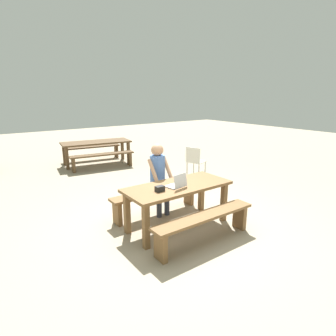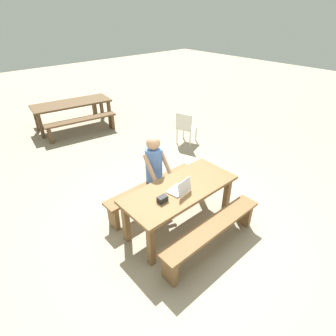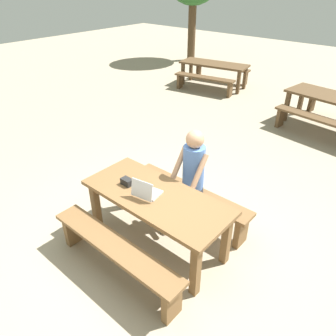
# 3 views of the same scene
# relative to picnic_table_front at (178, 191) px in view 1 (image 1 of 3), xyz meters

# --- Properties ---
(ground_plane) EXTENTS (30.00, 30.00, 0.00)m
(ground_plane) POSITION_rel_picnic_table_front_xyz_m (0.00, 0.00, -0.65)
(ground_plane) COLOR tan
(picnic_table_front) EXTENTS (1.86, 0.80, 0.77)m
(picnic_table_front) POSITION_rel_picnic_table_front_xyz_m (0.00, 0.00, 0.00)
(picnic_table_front) COLOR brown
(picnic_table_front) RESTS_ON ground
(bench_near) EXTENTS (1.86, 0.30, 0.47)m
(bench_near) POSITION_rel_picnic_table_front_xyz_m (0.00, -0.69, -0.30)
(bench_near) COLOR brown
(bench_near) RESTS_ON ground
(bench_far) EXTENTS (1.86, 0.30, 0.47)m
(bench_far) POSITION_rel_picnic_table_front_xyz_m (0.00, 0.69, -0.30)
(bench_far) COLOR brown
(bench_far) RESTS_ON ground
(laptop) EXTENTS (0.33, 0.31, 0.24)m
(laptop) POSITION_rel_picnic_table_front_xyz_m (-0.08, -0.08, 0.17)
(laptop) COLOR silver
(laptop) RESTS_ON picnic_table_front
(small_pouch) EXTENTS (0.14, 0.09, 0.09)m
(small_pouch) POSITION_rel_picnic_table_front_xyz_m (-0.42, -0.08, 0.16)
(small_pouch) COLOR black
(small_pouch) RESTS_ON picnic_table_front
(person_seated) EXTENTS (0.40, 0.40, 1.38)m
(person_seated) POSITION_rel_picnic_table_front_xyz_m (0.04, 0.65, 0.16)
(person_seated) COLOR #333847
(person_seated) RESTS_ON ground
(plastic_chair) EXTENTS (0.56, 0.56, 0.85)m
(plastic_chair) POSITION_rel_picnic_table_front_xyz_m (2.27, 2.15, -0.20)
(plastic_chair) COLOR silver
(plastic_chair) RESTS_ON ground
(picnic_table_mid) EXTENTS (2.28, 1.14, 0.75)m
(picnic_table_mid) POSITION_rel_picnic_table_front_xyz_m (0.59, 5.16, 0.00)
(picnic_table_mid) COLOR brown
(picnic_table_mid) RESTS_ON ground
(bench_mid_south) EXTENTS (1.98, 0.57, 0.47)m
(bench_mid_south) POSITION_rel_picnic_table_front_xyz_m (0.49, 4.45, -0.29)
(bench_mid_south) COLOR brown
(bench_mid_south) RESTS_ON ground
(bench_mid_north) EXTENTS (1.98, 0.57, 0.47)m
(bench_mid_north) POSITION_rel_picnic_table_front_xyz_m (0.69, 5.86, -0.29)
(bench_mid_north) COLOR brown
(bench_mid_north) RESTS_ON ground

